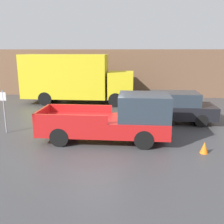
# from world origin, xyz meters

# --- Properties ---
(ground_plane) EXTENTS (60.00, 60.00, 0.00)m
(ground_plane) POSITION_xyz_m (0.00, 0.00, 0.00)
(ground_plane) COLOR #3D3D3F
(building_wall) EXTENTS (28.00, 0.15, 4.05)m
(building_wall) POSITION_xyz_m (0.00, 11.24, 2.02)
(building_wall) COLOR brown
(building_wall) RESTS_ON ground
(pickup_truck) EXTENTS (5.71, 2.09, 2.13)m
(pickup_truck) POSITION_xyz_m (0.97, 0.08, 1.00)
(pickup_truck) COLOR red
(pickup_truck) RESTS_ON ground
(car) EXTENTS (4.74, 1.99, 1.70)m
(car) POSITION_xyz_m (3.89, 3.38, 0.85)
(car) COLOR black
(car) RESTS_ON ground
(delivery_truck) EXTENTS (8.27, 2.44, 3.67)m
(delivery_truck) POSITION_xyz_m (-2.85, 8.00, 1.95)
(delivery_truck) COLOR gold
(delivery_truck) RESTS_ON ground
(parking_sign) EXTENTS (0.30, 0.07, 2.12)m
(parking_sign) POSITION_xyz_m (-4.52, 0.68, 1.20)
(parking_sign) COLOR gray
(parking_sign) RESTS_ON ground
(traffic_cone) EXTENTS (0.33, 0.33, 0.46)m
(traffic_cone) POSITION_xyz_m (4.54, -1.07, 0.23)
(traffic_cone) COLOR orange
(traffic_cone) RESTS_ON ground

